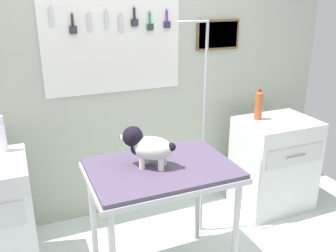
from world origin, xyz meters
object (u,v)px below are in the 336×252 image
object	(u,v)px
grooming_table	(162,179)
cabinet_right	(274,164)
dog	(146,146)
soda_bottle	(259,105)
grooming_arm	(203,143)

from	to	relation	value
grooming_table	cabinet_right	world-z (taller)	grooming_table
grooming_table	dog	world-z (taller)	dog
grooming_table	cabinet_right	size ratio (longest dim) A/B	1.12
dog	soda_bottle	world-z (taller)	soda_bottle
cabinet_right	dog	bearing A→B (deg)	-162.80
soda_bottle	grooming_table	bearing A→B (deg)	-153.81
grooming_arm	cabinet_right	distance (m)	0.93
grooming_arm	dog	size ratio (longest dim) A/B	5.06
grooming_arm	dog	distance (m)	0.69
dog	soda_bottle	bearing A→B (deg)	23.06
grooming_table	soda_bottle	world-z (taller)	soda_bottle
grooming_arm	cabinet_right	world-z (taller)	grooming_arm
grooming_table	soda_bottle	distance (m)	1.32
dog	cabinet_right	bearing A→B (deg)	17.20
grooming_table	cabinet_right	distance (m)	1.45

